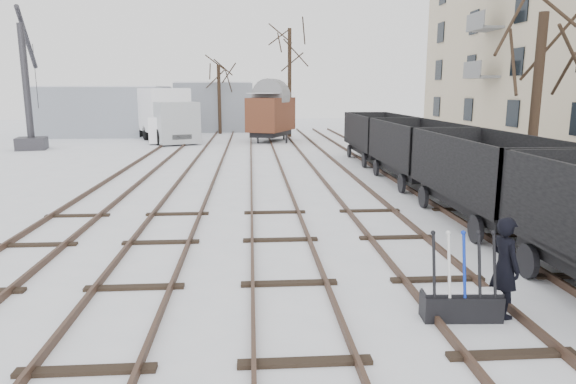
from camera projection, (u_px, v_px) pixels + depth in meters
name	position (u px, v px, depth m)	size (l,w,h in m)	color
ground	(289.00, 285.00, 10.12)	(120.00, 120.00, 0.00)	white
tracks	(267.00, 172.00, 23.49)	(13.90, 52.00, 0.16)	black
shed_left	(107.00, 110.00, 44.02)	(10.00, 8.00, 4.10)	gray
shed_right	(216.00, 106.00, 48.53)	(7.00, 6.00, 4.50)	gray
ground_frame	(461.00, 303.00, 8.56)	(1.32, 0.50, 1.49)	black
worker	(504.00, 267.00, 8.60)	(0.63, 0.41, 1.72)	black
freight_wagon_b	(486.00, 190.00, 14.72)	(2.47, 6.17, 2.52)	black
freight_wagon_c	(415.00, 160.00, 20.98)	(2.47, 6.17, 2.52)	black
freight_wagon_d	(377.00, 144.00, 27.24)	(2.47, 6.17, 2.52)	black
box_van_wagon	(271.00, 113.00, 38.03)	(4.10, 5.26, 3.57)	black
lorry	(165.00, 114.00, 38.36)	(4.94, 9.00, 3.91)	black
panel_van	(166.00, 129.00, 37.52)	(2.00, 4.40, 1.92)	white
crane	(30.00, 113.00, 32.85)	(2.11, 5.28, 8.85)	#2E2D32
tree_near	(535.00, 114.00, 15.93)	(0.30, 0.30, 6.08)	black
tree_far_left	(219.00, 100.00, 44.44)	(0.30, 0.30, 5.88)	black
tree_far_right	(290.00, 84.00, 41.27)	(0.30, 0.30, 8.57)	black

